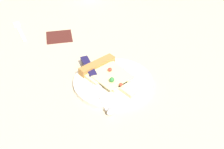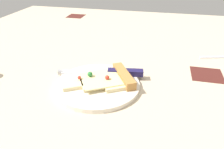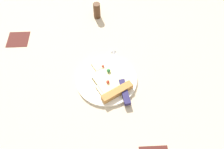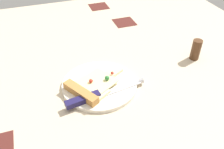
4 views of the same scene
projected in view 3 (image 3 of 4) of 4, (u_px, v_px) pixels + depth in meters
The scene contains 5 objects.
ground_plane at pixel (132, 96), 80.11cm from camera, with size 158.46×158.46×3.00cm.
plate at pixel (107, 79), 81.86cm from camera, with size 22.64×22.64×1.14cm, color silver.
pizza_slice at pixel (110, 82), 79.50cm from camera, with size 18.97×15.45×2.68cm.
knife at pixel (122, 81), 80.11cm from camera, with size 24.04×5.76×2.45cm.
pepper_shaker at pixel (97, 11), 99.45cm from camera, with size 3.19×3.19×7.26cm, color #4C2D19.
Camera 3 is at (38.54, -9.26, 68.97)cm, focal length 35.18 mm.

